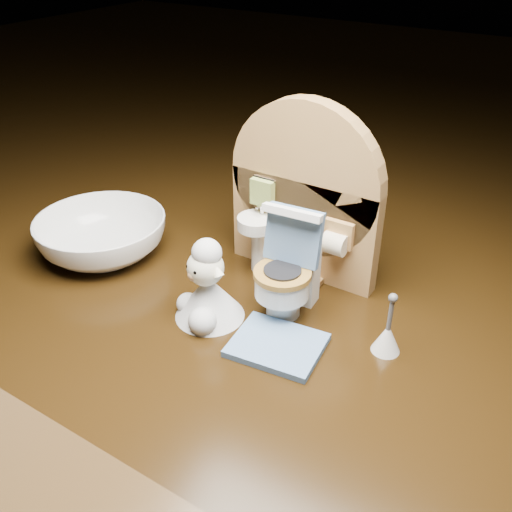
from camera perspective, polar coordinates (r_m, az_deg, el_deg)
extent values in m
cube|color=black|center=(0.48, 0.56, -10.04)|extent=(2.50, 2.50, 0.10)
cube|color=#A87841|center=(0.47, 4.78, 2.90)|extent=(0.13, 0.02, 0.09)
cylinder|color=#A87841|center=(0.46, 5.01, 7.65)|extent=(0.13, 0.02, 0.13)
cube|color=#A87841|center=(0.50, 4.57, -1.21)|extent=(0.05, 0.04, 0.01)
cylinder|color=white|center=(0.49, 0.23, 0.88)|extent=(0.01, 0.01, 0.04)
cylinder|color=white|center=(0.47, 0.04, 3.34)|extent=(0.03, 0.03, 0.01)
cylinder|color=silver|center=(0.47, 0.63, 4.84)|extent=(0.00, 0.00, 0.01)
cube|color=#899D47|center=(0.47, 0.64, 6.38)|extent=(0.02, 0.01, 0.02)
cube|color=#A87841|center=(0.45, 8.27, 2.19)|extent=(0.02, 0.01, 0.02)
cylinder|color=beige|center=(0.45, 7.88, 1.21)|extent=(0.02, 0.02, 0.02)
cylinder|color=white|center=(0.44, 2.75, -4.69)|extent=(0.03, 0.03, 0.02)
cylinder|color=white|center=(0.43, 2.62, -2.92)|extent=(0.04, 0.04, 0.02)
cylinder|color=olive|center=(0.42, 2.66, -1.77)|extent=(0.04, 0.04, 0.00)
cube|color=white|center=(0.45, 4.04, -1.48)|extent=(0.04, 0.02, 0.05)
cube|color=#577AA5|center=(0.42, 3.77, 2.04)|extent=(0.04, 0.02, 0.04)
cube|color=white|center=(0.41, 3.62, 4.35)|extent=(0.05, 0.01, 0.01)
cylinder|color=#81BD22|center=(0.43, 5.39, 1.84)|extent=(0.01, 0.01, 0.01)
cube|color=#577AA5|center=(0.41, 2.12, -8.90)|extent=(0.07, 0.06, 0.00)
cone|color=white|center=(0.41, 12.96, -7.98)|extent=(0.02, 0.02, 0.02)
cylinder|color=#59595B|center=(0.40, 13.30, -5.71)|extent=(0.00, 0.00, 0.03)
sphere|color=#59595B|center=(0.39, 13.55, -4.10)|extent=(0.01, 0.01, 0.01)
cone|color=silver|center=(0.43, -4.72, -4.05)|extent=(0.05, 0.05, 0.04)
sphere|color=silver|center=(0.42, -5.37, -6.49)|extent=(0.02, 0.02, 0.02)
sphere|color=silver|center=(0.45, -6.82, -4.78)|extent=(0.02, 0.02, 0.02)
sphere|color=white|center=(0.42, -5.08, -1.15)|extent=(0.03, 0.03, 0.03)
sphere|color=tan|center=(0.42, -6.21, -1.90)|extent=(0.01, 0.01, 0.01)
sphere|color=silver|center=(0.41, -4.95, 0.29)|extent=(0.02, 0.02, 0.02)
cone|color=white|center=(0.43, -5.81, 0.06)|extent=(0.01, 0.01, 0.01)
cone|color=white|center=(0.41, -3.95, -1.40)|extent=(0.01, 0.01, 0.01)
sphere|color=black|center=(0.42, -6.76, -1.04)|extent=(0.00, 0.00, 0.00)
sphere|color=black|center=(0.41, -6.05, -1.64)|extent=(0.00, 0.00, 0.00)
imported|color=white|center=(0.53, -15.15, 1.91)|extent=(0.13, 0.13, 0.04)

